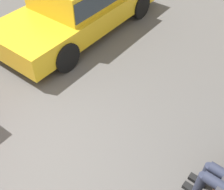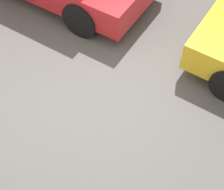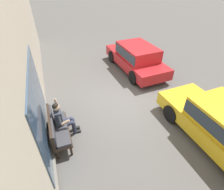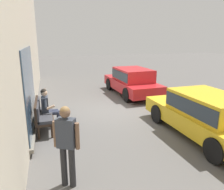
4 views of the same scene
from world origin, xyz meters
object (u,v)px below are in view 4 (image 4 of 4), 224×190
Objects in this scene: pedestrian_standing at (67,140)px; parked_car_mid at (132,80)px; person_on_phone at (48,107)px; bench at (42,113)px; parked_car_near at (206,113)px.

parked_car_mid is at bearing -31.10° from pedestrian_standing.
person_on_phone is 0.78× the size of pedestrian_standing.
pedestrian_standing is at bearing -169.96° from bench.
parked_car_mid is at bearing -52.43° from person_on_phone.
bench is 0.34m from person_on_phone.
parked_car_near is at bearing -111.84° from bench.
parked_car_near reaches higher than person_on_phone.
parked_car_near is at bearing -177.53° from parked_car_mid.
bench is 3.20m from pedestrian_standing.
parked_car_mid reaches higher than parked_car_near.
parked_car_near is at bearing -74.56° from pedestrian_standing.
pedestrian_standing is at bearing 105.44° from parked_car_near.
person_on_phone is at bearing 64.92° from parked_car_near.
parked_car_mid is (3.37, -4.37, 0.07)m from person_on_phone.
parked_car_near reaches higher than bench.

